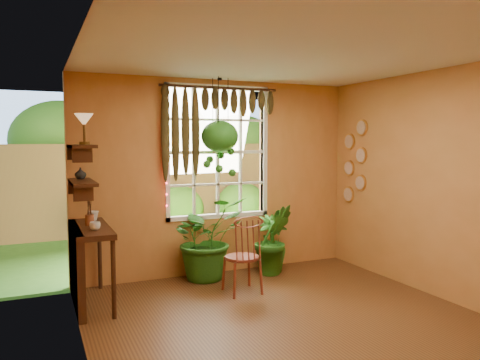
# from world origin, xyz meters

# --- Properties ---
(floor) EXTENTS (4.50, 4.50, 0.00)m
(floor) POSITION_xyz_m (0.00, 0.00, 0.00)
(floor) COLOR brown
(floor) RESTS_ON ground
(ceiling) EXTENTS (4.50, 4.50, 0.00)m
(ceiling) POSITION_xyz_m (0.00, 0.00, 2.70)
(ceiling) COLOR silver
(ceiling) RESTS_ON wall_back
(wall_back) EXTENTS (4.00, 0.00, 4.00)m
(wall_back) POSITION_xyz_m (0.00, 2.25, 1.35)
(wall_back) COLOR #C78444
(wall_back) RESTS_ON floor
(wall_left) EXTENTS (0.00, 4.50, 4.50)m
(wall_left) POSITION_xyz_m (-2.00, 0.00, 1.35)
(wall_left) COLOR #C78444
(wall_left) RESTS_ON floor
(wall_right) EXTENTS (0.00, 4.50, 4.50)m
(wall_right) POSITION_xyz_m (2.00, 0.00, 1.35)
(wall_right) COLOR #C78444
(wall_right) RESTS_ON floor
(window) EXTENTS (1.52, 0.10, 1.86)m
(window) POSITION_xyz_m (0.00, 2.28, 1.70)
(window) COLOR white
(window) RESTS_ON wall_back
(valance_vine) EXTENTS (1.70, 0.12, 1.10)m
(valance_vine) POSITION_xyz_m (-0.08, 2.16, 2.28)
(valance_vine) COLOR #3D2210
(valance_vine) RESTS_ON window
(string_lights) EXTENTS (0.03, 0.03, 1.54)m
(string_lights) POSITION_xyz_m (-0.76, 2.19, 1.75)
(string_lights) COLOR #FF2633
(string_lights) RESTS_ON window
(wall_plates) EXTENTS (0.04, 0.32, 1.10)m
(wall_plates) POSITION_xyz_m (1.98, 1.79, 1.55)
(wall_plates) COLOR #F4E2C8
(wall_plates) RESTS_ON wall_right
(counter_ledge) EXTENTS (0.40, 1.20, 0.90)m
(counter_ledge) POSITION_xyz_m (-1.91, 1.60, 0.55)
(counter_ledge) COLOR #3D2210
(counter_ledge) RESTS_ON floor
(shelf_lower) EXTENTS (0.25, 0.90, 0.04)m
(shelf_lower) POSITION_xyz_m (-1.88, 1.60, 1.40)
(shelf_lower) COLOR #3D2210
(shelf_lower) RESTS_ON wall_left
(shelf_upper) EXTENTS (0.25, 0.90, 0.04)m
(shelf_upper) POSITION_xyz_m (-1.88, 1.60, 1.80)
(shelf_upper) COLOR #3D2210
(shelf_upper) RESTS_ON wall_left
(backyard) EXTENTS (14.00, 10.00, 12.00)m
(backyard) POSITION_xyz_m (0.24, 6.87, 1.28)
(backyard) COLOR #2A5E1A
(backyard) RESTS_ON ground
(windsor_chair) EXTENTS (0.42, 0.44, 1.11)m
(windsor_chair) POSITION_xyz_m (-0.06, 1.26, 0.32)
(windsor_chair) COLOR maroon
(windsor_chair) RESTS_ON floor
(potted_plant_left) EXTENTS (1.18, 1.09, 1.12)m
(potted_plant_left) POSITION_xyz_m (-0.27, 2.01, 0.56)
(potted_plant_left) COLOR #1A5316
(potted_plant_left) RESTS_ON floor
(potted_plant_mid) EXTENTS (0.58, 0.48, 0.98)m
(potted_plant_mid) POSITION_xyz_m (0.67, 1.85, 0.49)
(potted_plant_mid) COLOR #1A5316
(potted_plant_mid) RESTS_ON floor
(potted_plant_right) EXTENTS (0.45, 0.45, 0.80)m
(potted_plant_right) POSITION_xyz_m (0.69, 1.98, 0.40)
(potted_plant_right) COLOR #1A5316
(potted_plant_right) RESTS_ON floor
(hanging_basket) EXTENTS (0.50, 0.50, 1.34)m
(hanging_basket) POSITION_xyz_m (-0.06, 2.05, 1.89)
(hanging_basket) COLOR black
(hanging_basket) RESTS_ON ceiling
(cup_a) EXTENTS (0.15, 0.15, 0.09)m
(cup_a) POSITION_xyz_m (-1.78, 1.34, 0.95)
(cup_a) COLOR silver
(cup_a) RESTS_ON counter_ledge
(cup_b) EXTENTS (0.12, 0.12, 0.11)m
(cup_b) POSITION_xyz_m (-1.72, 2.00, 0.96)
(cup_b) COLOR beige
(cup_b) RESTS_ON counter_ledge
(brush_jar) EXTENTS (0.10, 0.10, 0.36)m
(brush_jar) POSITION_xyz_m (-1.80, 1.67, 1.04)
(brush_jar) COLOR brown
(brush_jar) RESTS_ON counter_ledge
(shelf_vase) EXTENTS (0.15, 0.15, 0.13)m
(shelf_vase) POSITION_xyz_m (-1.87, 1.83, 1.48)
(shelf_vase) COLOR #B2AD99
(shelf_vase) RESTS_ON shelf_lower
(tiffany_lamp) EXTENTS (0.20, 0.20, 0.33)m
(tiffany_lamp) POSITION_xyz_m (-1.86, 1.38, 2.06)
(tiffany_lamp) COLOR #513717
(tiffany_lamp) RESTS_ON shelf_upper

